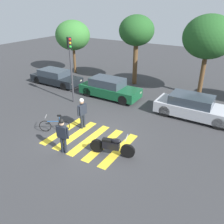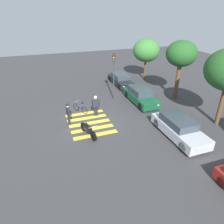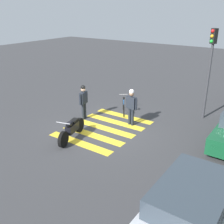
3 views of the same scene
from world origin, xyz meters
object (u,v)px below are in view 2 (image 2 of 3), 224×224
Objects in this scene: officer_by_motorcycle at (68,113)px; leaning_bicycle at (80,108)px; officer_on_foot at (96,104)px; police_motorcycle at (88,130)px; car_green_compact at (141,96)px; car_silver_sedan at (179,128)px; car_black_suv at (121,79)px; traffic_light_pole at (114,70)px.

leaning_bicycle is at bearing 144.91° from officer_by_motorcycle.
leaning_bicycle is at bearing -134.35° from officer_on_foot.
car_green_compact is (-3.96, 6.14, 0.22)m from police_motorcycle.
car_green_compact reaches higher than car_silver_sedan.
car_silver_sedan reaches higher than police_motorcycle.
car_black_suv is (-7.50, 7.37, -0.43)m from officer_by_motorcycle.
car_green_compact is (-1.91, 7.18, -0.35)m from officer_by_motorcycle.
car_silver_sedan is (11.79, -0.35, 0.07)m from car_black_suv.
leaning_bicycle is 0.31× the size of car_green_compact.
officer_by_motorcycle is at bearing -75.08° from car_green_compact.
car_silver_sedan is (2.24, 5.98, 0.21)m from police_motorcycle.
car_silver_sedan is 8.46m from traffic_light_pole.
car_green_compact is 3.57m from traffic_light_pole.
police_motorcycle is at bearing -110.57° from car_silver_sedan.
traffic_light_pole is (-2.89, 2.65, 1.94)m from officer_on_foot.
car_silver_sedan is (6.20, -0.16, -0.01)m from car_green_compact.
car_green_compact is (5.59, -0.19, 0.09)m from car_black_suv.
car_silver_sedan is 1.04× the size of traffic_light_pole.
officer_by_motorcycle is 10.52m from car_black_suv.
officer_on_foot is 4.38m from traffic_light_pole.
officer_by_motorcycle reaches higher than car_green_compact.
officer_by_motorcycle is at bearing -153.04° from police_motorcycle.
car_black_suv is 1.01× the size of car_green_compact.
officer_on_foot is (-2.76, 1.35, 0.59)m from police_motorcycle.
car_silver_sedan reaches higher than leaning_bicycle.
officer_on_foot reaches higher than car_green_compact.
officer_by_motorcycle reaches higher than leaning_bicycle.
officer_by_motorcycle is 0.39× the size of car_black_suv.
officer_by_motorcycle is at bearing -73.42° from officer_on_foot.
traffic_light_pole is at bearing -30.75° from car_black_suv.
traffic_light_pole reaches higher than officer_by_motorcycle.
car_silver_sedan is (4.29, 7.02, -0.36)m from officer_by_motorcycle.
officer_by_motorcycle reaches higher than car_silver_sedan.
car_black_suv is at bearing 143.77° from officer_on_foot.
officer_by_motorcycle is 8.23m from car_silver_sedan.
car_silver_sedan is (6.10, 5.75, 0.31)m from leaning_bicycle.
car_green_compact is at bearing 122.82° from police_motorcycle.
officer_on_foot is 2.49m from officer_by_motorcycle.
traffic_light_pole reaches higher than car_silver_sedan.
officer_by_motorcycle is 6.50m from traffic_light_pole.
officer_on_foot reaches higher than car_silver_sedan.
officer_by_motorcycle is at bearing -35.09° from leaning_bicycle.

